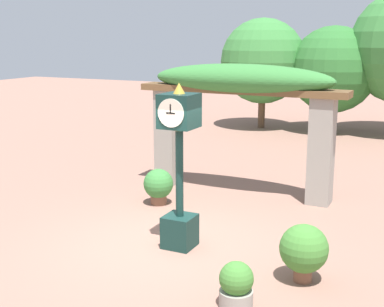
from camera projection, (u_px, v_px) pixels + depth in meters
ground_plane at (168, 243)px, 9.72m from camera, size 60.00×60.00×0.00m
pedestal_clock at (179, 164)px, 9.25m from camera, size 0.58×0.63×2.93m
pergola at (240, 96)px, 12.35m from camera, size 4.97×1.11×3.07m
potted_plant_near_left at (236, 285)px, 7.37m from camera, size 0.48×0.48×0.67m
potted_plant_near_right at (304, 250)px, 8.12m from camera, size 0.75×0.75×0.91m
potted_plant_far_left at (158, 185)px, 11.89m from camera, size 0.66×0.66×0.81m
tree_line at (351, 56)px, 20.22m from camera, size 9.13×4.54×5.40m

